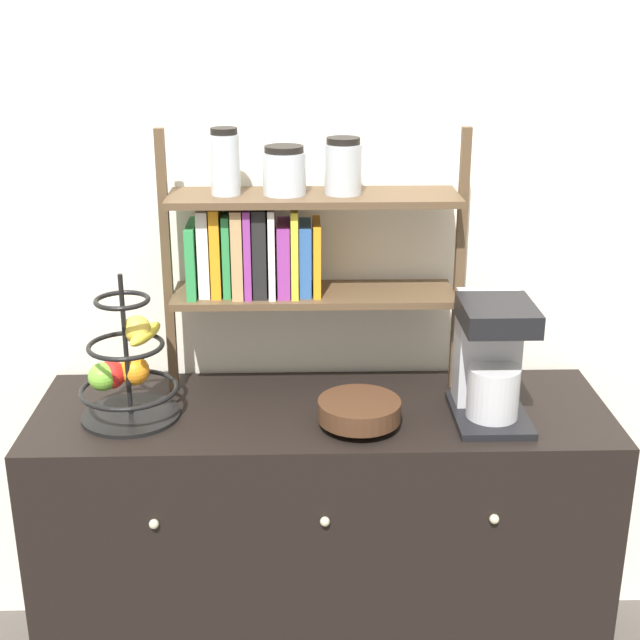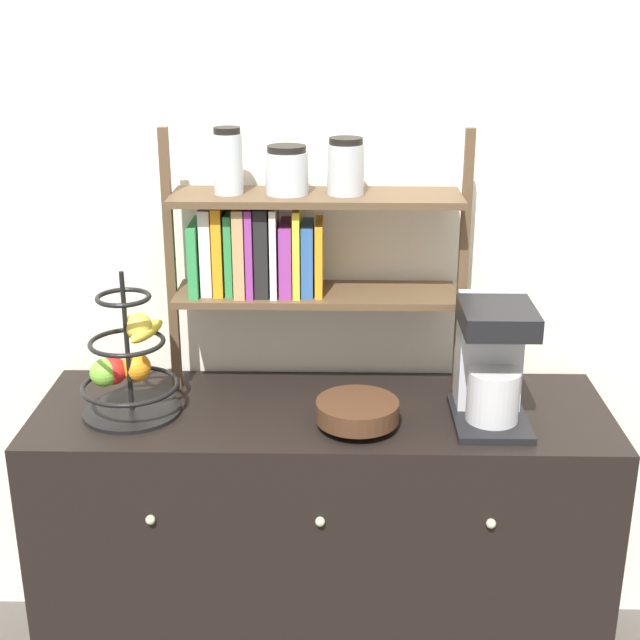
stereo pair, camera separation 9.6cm
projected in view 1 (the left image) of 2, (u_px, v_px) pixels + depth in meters
The scene contains 6 objects.
wall_back at pixel (319, 198), 2.39m from camera, with size 7.00×0.05×2.60m, color silver.
sideboard at pixel (322, 543), 2.43m from camera, with size 1.48×0.50×0.81m.
coffee_maker at pixel (491, 357), 2.21m from camera, with size 0.18×0.25×0.31m.
fruit_stand at pixel (126, 370), 2.21m from camera, with size 0.25×0.25×0.38m.
wooden_bowl at pixel (359, 411), 2.18m from camera, with size 0.20×0.20×0.07m.
shelf_hutch at pixel (280, 236), 2.27m from camera, with size 0.78×0.20×0.70m.
Camera 1 is at (-0.06, -1.83, 1.81)m, focal length 50.00 mm.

